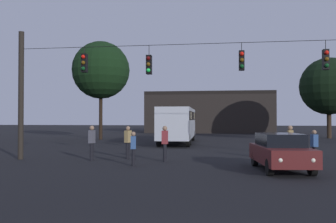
{
  "coord_description": "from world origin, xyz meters",
  "views": [
    {
      "loc": [
        1.33,
        -5.1,
        2.15
      ],
      "look_at": [
        -1.82,
        16.35,
        2.55
      ],
      "focal_mm": 39.9,
      "sensor_mm": 36.0,
      "label": 1
    }
  ],
  "objects": [
    {
      "name": "city_bus",
      "position": [
        -2.49,
        26.93,
        1.87
      ],
      "size": [
        2.89,
        11.08,
        3.0
      ],
      "color": "#B7BCC6",
      "rests_on": "ground"
    },
    {
      "name": "pedestrian_near_bus",
      "position": [
        5.68,
        13.66,
        0.89
      ],
      "size": [
        0.31,
        0.4,
        1.59
      ],
      "color": "black",
      "rests_on": "ground"
    },
    {
      "name": "pedestrian_crossing_center",
      "position": [
        4.71,
        14.44,
        1.02
      ],
      "size": [
        0.26,
        0.37,
        1.79
      ],
      "color": "black",
      "rests_on": "ground"
    },
    {
      "name": "car_near_right",
      "position": [
        3.69,
        10.84,
        0.8
      ],
      "size": [
        2.26,
        4.48,
        1.52
      ],
      "color": "#511919",
      "rests_on": "ground"
    },
    {
      "name": "overhead_signal_span",
      "position": [
        0.02,
        13.15,
        3.82
      ],
      "size": [
        18.63,
        0.44,
        6.73
      ],
      "color": "black",
      "rests_on": "ground"
    },
    {
      "name": "pedestrian_far_side",
      "position": [
        -2.68,
        11.4,
        0.87
      ],
      "size": [
        0.32,
        0.41,
        1.55
      ],
      "color": "black",
      "rests_on": "ground"
    },
    {
      "name": "tree_right_far",
      "position": [
        -10.96,
        31.43,
        7.06
      ],
      "size": [
        5.84,
        5.84,
        9.99
      ],
      "color": "black",
      "rests_on": "ground"
    },
    {
      "name": "tree_left_silhouette",
      "position": [
        12.69,
        37.21,
        5.62
      ],
      "size": [
        6.17,
        6.17,
        8.71
      ],
      "color": "#2D2116",
      "rests_on": "ground"
    },
    {
      "name": "corner_building",
      "position": [
        -0.63,
        52.79,
        3.03
      ],
      "size": [
        18.69,
        9.65,
        6.07
      ],
      "color": "black",
      "rests_on": "ground"
    },
    {
      "name": "ground_plane",
      "position": [
        0.0,
        24.5,
        0.0
      ],
      "size": [
        168.0,
        168.0,
        0.0
      ],
      "primitive_type": "plane",
      "color": "black",
      "rests_on": "ground"
    },
    {
      "name": "pedestrian_crossing_left",
      "position": [
        -3.68,
        14.32,
        0.98
      ],
      "size": [
        0.36,
        0.42,
        1.73
      ],
      "color": "black",
      "rests_on": "ground"
    },
    {
      "name": "pedestrian_trailing",
      "position": [
        -1.52,
        13.23,
        1.01
      ],
      "size": [
        0.28,
        0.38,
        1.77
      ],
      "color": "black",
      "rests_on": "ground"
    },
    {
      "name": "pedestrian_crossing_right",
      "position": [
        -5.3,
        13.23,
        1.01
      ],
      "size": [
        0.27,
        0.38,
        1.78
      ],
      "color": "black",
      "rests_on": "ground"
    }
  ]
}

